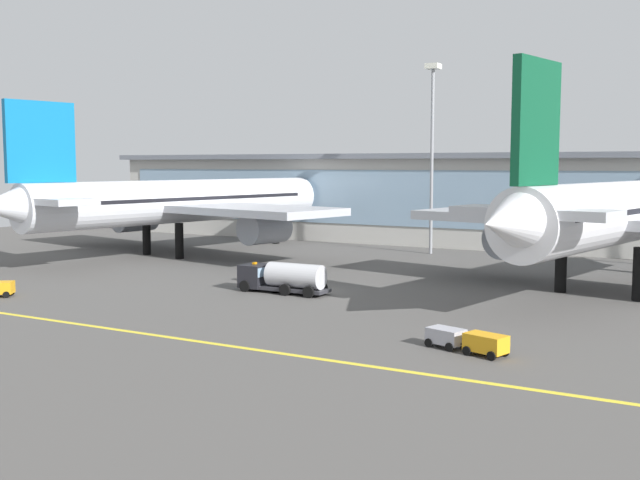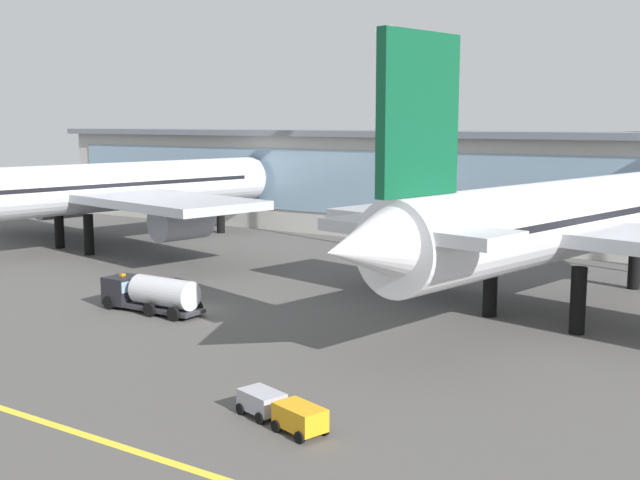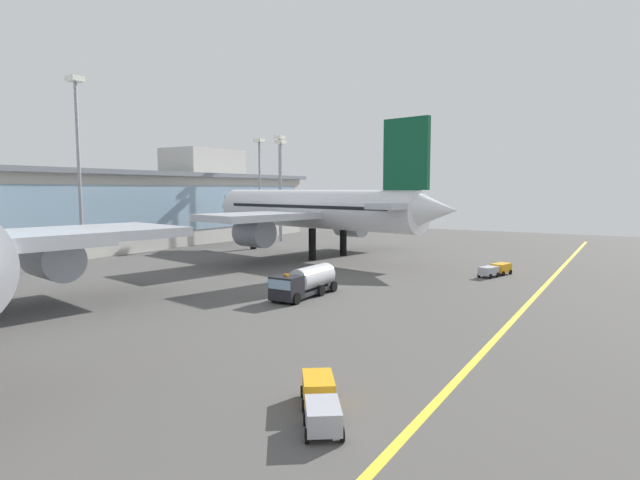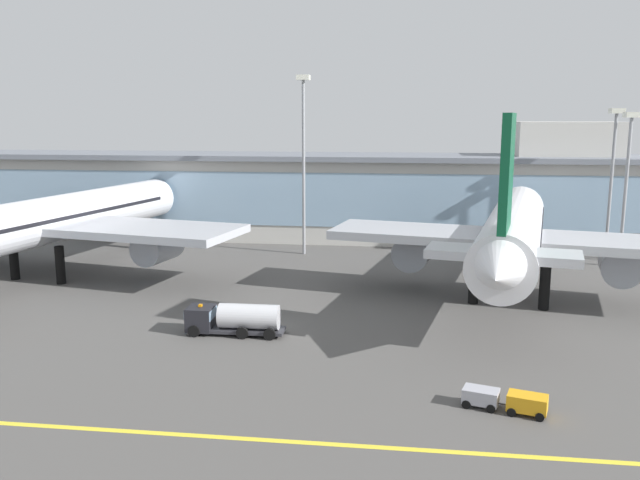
{
  "view_description": "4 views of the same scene",
  "coord_description": "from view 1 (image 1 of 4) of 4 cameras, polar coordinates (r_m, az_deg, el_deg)",
  "views": [
    {
      "loc": [
        35.15,
        -62.33,
        12.15
      ],
      "look_at": [
        -5.35,
        9.77,
        3.83
      ],
      "focal_mm": 42.42,
      "sensor_mm": 36.0,
      "label": 1
    },
    {
      "loc": [
        42.05,
        -45.86,
        14.91
      ],
      "look_at": [
        5.9,
        8.98,
        5.03
      ],
      "focal_mm": 44.28,
      "sensor_mm": 36.0,
      "label": 2
    },
    {
      "loc": [
        -45.68,
        -30.03,
        10.66
      ],
      "look_at": [
        9.64,
        3.25,
        4.34
      ],
      "focal_mm": 29.37,
      "sensor_mm": 36.0,
      "label": 3
    },
    {
      "loc": [
        12.88,
        -59.45,
        19.91
      ],
      "look_at": [
        3.29,
        13.55,
        6.04
      ],
      "focal_mm": 37.18,
      "sensor_mm": 36.0,
      "label": 4
    }
  ],
  "objects": [
    {
      "name": "fuel_tanker_truck",
      "position": [
        71.79,
        -2.99,
        -2.79
      ],
      "size": [
        9.06,
        2.93,
        2.9
      ],
      "rotation": [
        0.0,
        0.0,
        3.15
      ],
      "color": "black",
      "rests_on": "ground"
    },
    {
      "name": "taxiway_centreline_stripe",
      "position": [
        54.86,
        -11.55,
        -7.17
      ],
      "size": [
        144.0,
        0.5,
        0.01
      ],
      "primitive_type": "cube",
      "color": "yellow",
      "rests_on": "ground"
    },
    {
      "name": "airliner_near_left",
      "position": [
        103.32,
        -10.4,
        2.81
      ],
      "size": [
        49.69,
        56.15,
        19.25
      ],
      "rotation": [
        0.0,
        0.0,
        1.37
      ],
      "color": "black",
      "rests_on": "ground"
    },
    {
      "name": "apron_light_mast_west",
      "position": [
        103.42,
        8.47,
        8.08
      ],
      "size": [
        1.8,
        1.8,
        25.46
      ],
      "color": "gray",
      "rests_on": "ground"
    },
    {
      "name": "service_truck_far",
      "position": [
        50.29,
        11.04,
        -7.42
      ],
      "size": [
        5.8,
        3.15,
        1.4
      ],
      "rotation": [
        0.0,
        0.0,
        6.0
      ],
      "color": "black",
      "rests_on": "ground"
    },
    {
      "name": "terminal_building",
      "position": [
        114.48,
        12.29,
        3.21
      ],
      "size": [
        128.23,
        14.0,
        18.96
      ],
      "color": "beige",
      "rests_on": "ground"
    },
    {
      "name": "ground_plane",
      "position": [
        72.58,
        -0.1,
        -3.89
      ],
      "size": [
        180.0,
        180.0,
        0.0
      ],
      "primitive_type": "plane",
      "color": "#514F4C"
    },
    {
      "name": "airliner_near_right",
      "position": [
        76.33,
        21.16,
        1.77
      ],
      "size": [
        40.6,
        48.78,
        20.12
      ],
      "rotation": [
        0.0,
        0.0,
        1.37
      ],
      "color": "black",
      "rests_on": "ground"
    }
  ]
}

